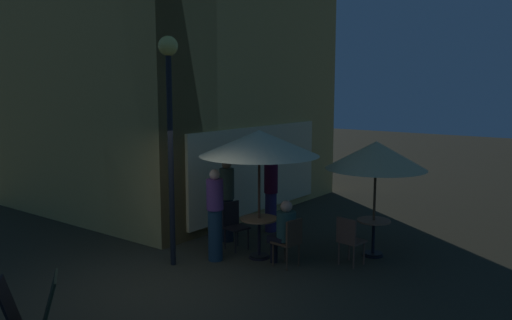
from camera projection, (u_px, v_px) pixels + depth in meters
ground_plane at (155, 292)px, 8.29m from camera, size 60.00×60.00×0.00m
cafe_building at (165, 50)px, 12.89m from camera, size 7.13×7.11×8.39m
street_lamp_near_corner at (169, 102)px, 9.15m from camera, size 0.35×0.35×4.16m
menu_sandwich_board at (30, 317)px, 6.28m from camera, size 0.86×0.83×0.98m
cafe_table_0 at (373, 231)px, 10.01m from camera, size 0.65×0.65×0.72m
cafe_table_1 at (259, 229)px, 9.87m from camera, size 0.73×0.73×0.79m
patio_umbrella_0 at (376, 156)px, 9.80m from camera, size 1.92×1.92×2.25m
patio_umbrella_1 at (259, 143)px, 9.64m from camera, size 2.27×2.27×2.48m
cafe_chair_0 at (349, 237)px, 9.44m from camera, size 0.47×0.47×0.91m
cafe_chair_1 at (290, 239)px, 9.34m from camera, size 0.47×0.47×0.91m
cafe_chair_2 at (233, 221)px, 10.45m from camera, size 0.49×0.49×0.96m
patron_seated_0 at (284, 229)px, 9.42m from camera, size 0.40×0.55×1.24m
patron_standing_1 at (271, 193)px, 11.64m from camera, size 0.31×0.31×1.73m
patron_standing_2 at (227, 200)px, 10.90m from camera, size 0.31×0.31×1.77m
patron_standing_3 at (215, 215)px, 9.69m from camera, size 0.32×0.32×1.76m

